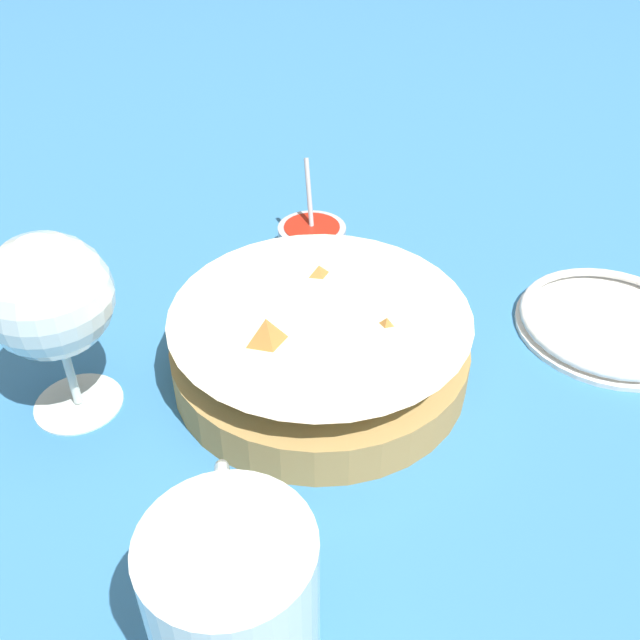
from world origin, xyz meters
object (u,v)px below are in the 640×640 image
object	(u,v)px
sauce_cup	(314,239)
beer_mug	(234,611)
wine_glass	(49,303)
side_plate	(610,323)
food_basket	(320,346)

from	to	relation	value
sauce_cup	beer_mug	size ratio (longest dim) A/B	0.71
wine_glass	sauce_cup	bearing A→B (deg)	-49.38
wine_glass	side_plate	bearing A→B (deg)	-87.27
wine_glass	beer_mug	world-z (taller)	wine_glass
food_basket	wine_glass	size ratio (longest dim) A/B	1.58
food_basket	side_plate	world-z (taller)	food_basket
sauce_cup	side_plate	size ratio (longest dim) A/B	0.57
food_basket	beer_mug	xyz separation A→B (m)	(-0.24, 0.09, 0.03)
sauce_cup	wine_glass	distance (m)	0.31
sauce_cup	wine_glass	world-z (taller)	wine_glass
sauce_cup	side_plate	bearing A→B (deg)	-124.51
food_basket	sauce_cup	bearing A→B (deg)	-7.72
beer_mug	sauce_cup	bearing A→B (deg)	-14.66
food_basket	wine_glass	distance (m)	0.21
sauce_cup	side_plate	xyz separation A→B (m)	(-0.17, -0.25, -0.01)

